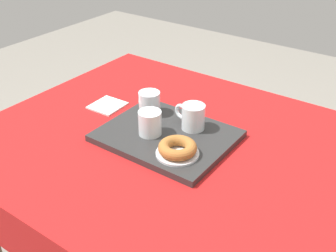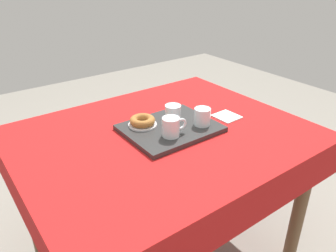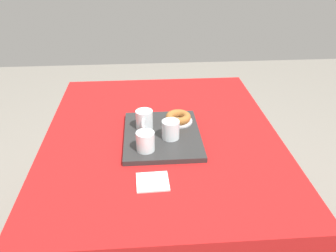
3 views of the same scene
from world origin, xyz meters
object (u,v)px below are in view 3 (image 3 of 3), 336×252
object	(u,v)px
sugar_donut_left	(178,117)
tea_mug_left	(144,120)
water_glass_far	(145,142)
dining_table	(162,152)
serving_tray	(163,135)
paper_napkin	(153,182)
water_glass_near	(171,130)
donut_plate_left	(178,121)

from	to	relation	value
sugar_donut_left	tea_mug_left	bearing A→B (deg)	106.90
sugar_donut_left	water_glass_far	bearing A→B (deg)	145.47
water_glass_far	sugar_donut_left	bearing A→B (deg)	-34.53
dining_table	serving_tray	xyz separation A→B (m)	(-0.04, -0.00, 0.11)
water_glass_far	dining_table	bearing A→B (deg)	-24.08
water_glass_far	paper_napkin	xyz separation A→B (m)	(-0.18, -0.02, -0.05)
water_glass_near	paper_napkin	distance (m)	0.28
serving_tray	water_glass_far	world-z (taller)	water_glass_far
serving_tray	tea_mug_left	distance (m)	0.10
dining_table	serving_tray	size ratio (longest dim) A/B	3.12
water_glass_far	sugar_donut_left	distance (m)	0.26
water_glass_near	donut_plate_left	distance (m)	0.14
sugar_donut_left	water_glass_near	bearing A→B (deg)	161.41
water_glass_near	serving_tray	bearing A→B (deg)	37.70
tea_mug_left	water_glass_far	bearing A→B (deg)	-179.50
water_glass_near	sugar_donut_left	world-z (taller)	water_glass_near
tea_mug_left	water_glass_far	size ratio (longest dim) A/B	1.45
water_glass_near	dining_table	bearing A→B (deg)	22.98
serving_tray	donut_plate_left	bearing A→B (deg)	-38.93
water_glass_far	sugar_donut_left	xyz separation A→B (m)	(0.22, -0.15, -0.01)
donut_plate_left	sugar_donut_left	bearing A→B (deg)	0.00
dining_table	water_glass_near	distance (m)	0.17
serving_tray	water_glass_near	world-z (taller)	water_glass_near
tea_mug_left	water_glass_near	distance (m)	0.14
tea_mug_left	sugar_donut_left	distance (m)	0.16
water_glass_near	paper_napkin	size ratio (longest dim) A/B	0.68
tea_mug_left	water_glass_far	world-z (taller)	tea_mug_left
tea_mug_left	paper_napkin	xyz separation A→B (m)	(-0.35, -0.02, -0.06)
paper_napkin	water_glass_near	bearing A→B (deg)	-17.90
water_glass_near	donut_plate_left	xyz separation A→B (m)	(0.13, -0.04, -0.03)
dining_table	paper_napkin	xyz separation A→B (m)	(-0.33, 0.05, 0.10)
water_glass_near	sugar_donut_left	distance (m)	0.14
water_glass_far	paper_napkin	bearing A→B (deg)	-173.57
water_glass_far	tea_mug_left	bearing A→B (deg)	0.50
dining_table	water_glass_far	distance (m)	0.23
water_glass_near	water_glass_far	xyz separation A→B (m)	(-0.08, 0.10, 0.00)
tea_mug_left	sugar_donut_left	world-z (taller)	tea_mug_left
dining_table	water_glass_near	world-z (taller)	water_glass_near
water_glass_near	paper_napkin	xyz separation A→B (m)	(-0.26, 0.08, -0.05)
water_glass_near	water_glass_far	bearing A→B (deg)	128.49
tea_mug_left	donut_plate_left	world-z (taller)	tea_mug_left
tea_mug_left	paper_napkin	bearing A→B (deg)	-176.47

